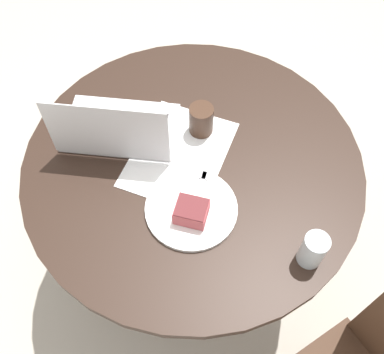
{
  "coord_description": "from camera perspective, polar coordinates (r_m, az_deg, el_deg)",
  "views": [
    {
      "loc": [
        -0.66,
        -0.39,
        1.87
      ],
      "look_at": [
        -0.07,
        -0.04,
        0.8
      ],
      "focal_mm": 42.0,
      "sensor_mm": 36.0,
      "label": 1
    }
  ],
  "objects": [
    {
      "name": "ground_plane",
      "position": [
        2.02,
        0.06,
        -10.18
      ],
      "size": [
        12.0,
        12.0,
        0.0
      ],
      "primitive_type": "plane",
      "color": "#B7AD9E"
    },
    {
      "name": "dining_table",
      "position": [
        1.5,
        0.08,
        -1.63
      ],
      "size": [
        1.03,
        1.03,
        0.76
      ],
      "color": "black",
      "rests_on": "ground_plane"
    },
    {
      "name": "paper_document",
      "position": [
        1.36,
        -1.61,
        2.96
      ],
      "size": [
        0.39,
        0.32,
        0.0
      ],
      "rotation": [
        0.0,
        0.0,
        0.17
      ],
      "color": "white",
      "rests_on": "dining_table"
    },
    {
      "name": "plate",
      "position": [
        1.26,
        -0.1,
        -4.04
      ],
      "size": [
        0.26,
        0.26,
        0.01
      ],
      "color": "white",
      "rests_on": "dining_table"
    },
    {
      "name": "cake_slice",
      "position": [
        1.22,
        -0.08,
        -4.39
      ],
      "size": [
        0.1,
        0.1,
        0.05
      ],
      "rotation": [
        0.0,
        0.0,
        1.85
      ],
      "color": "#B74C51",
      "rests_on": "plate"
    },
    {
      "name": "fork",
      "position": [
        1.28,
        1.01,
        -1.74
      ],
      "size": [
        0.17,
        0.07,
        0.0
      ],
      "rotation": [
        0.0,
        0.0,
        6.57
      ],
      "color": "silver",
      "rests_on": "plate"
    },
    {
      "name": "coffee_glass",
      "position": [
        1.38,
        1.18,
        7.24
      ],
      "size": [
        0.07,
        0.07,
        0.1
      ],
      "color": "#3D2619",
      "rests_on": "dining_table"
    },
    {
      "name": "water_glass",
      "position": [
        1.19,
        15.11,
        -8.92
      ],
      "size": [
        0.06,
        0.06,
        0.11
      ],
      "color": "silver",
      "rests_on": "dining_table"
    },
    {
      "name": "laptop",
      "position": [
        1.39,
        -9.41,
        6.09
      ],
      "size": [
        0.35,
        0.41,
        0.23
      ],
      "rotation": [
        0.0,
        0.0,
        5.13
      ],
      "color": "silver",
      "rests_on": "dining_table"
    }
  ]
}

